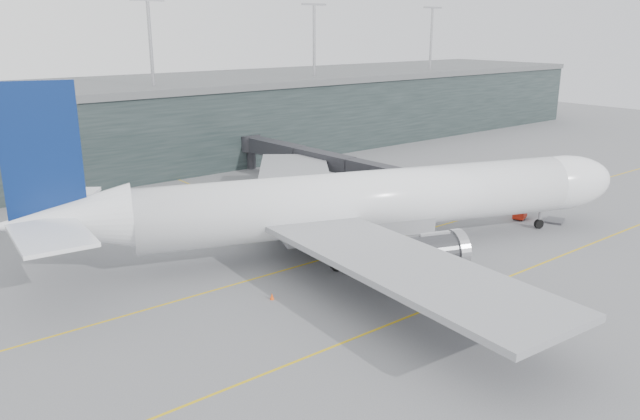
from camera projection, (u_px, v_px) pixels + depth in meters
ground at (297, 251)px, 72.22m from camera, size 320.00×320.00×0.00m
taxiline_a at (318, 260)px, 69.21m from camera, size 160.00×0.25×0.02m
taxiline_b at (426, 309)px, 57.19m from camera, size 160.00×0.25×0.02m
taxiline_lead_main at (243, 206)px, 90.22m from camera, size 0.25×60.00×0.02m
terminal at (108, 126)px, 113.62m from camera, size 240.00×36.00×29.00m
main_aircraft at (360, 203)px, 71.00m from camera, size 69.91×64.49×20.24m
jet_bridge at (316, 158)px, 100.40m from camera, size 5.33×43.42×6.09m
gse_cart at (520, 213)px, 83.87m from camera, size 2.61×2.12×1.54m
baggage_dolly at (555, 221)px, 82.90m from camera, size 3.32×3.02×0.27m
uld_a at (206, 231)px, 75.81m from camera, size 2.48×2.13×2.01m
uld_b at (222, 225)px, 78.02m from camera, size 2.62×2.31×2.03m
uld_c at (250, 221)px, 79.90m from camera, size 2.53×2.27×1.91m
cone_nose at (515, 208)px, 88.12m from camera, size 0.45×0.45×0.72m
cone_wing_stbd at (472, 274)px, 64.23m from camera, size 0.51×0.51×0.80m
cone_wing_port at (312, 211)px, 86.68m from camera, size 0.44×0.44×0.70m
cone_tail at (272, 296)px, 59.23m from camera, size 0.41×0.41×0.65m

